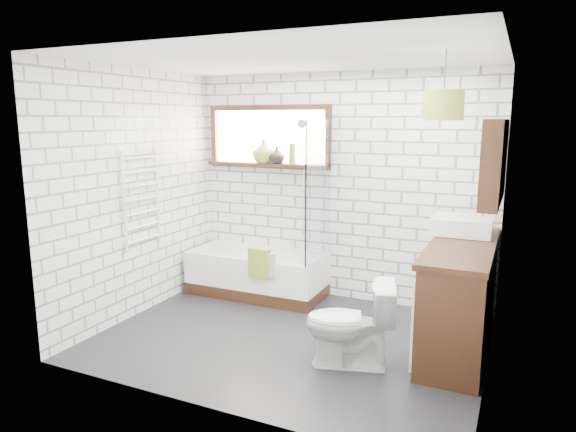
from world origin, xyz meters
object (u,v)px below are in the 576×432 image
at_px(bathtub, 257,273).
at_px(vanity, 460,296).
at_px(toilet, 350,324).
at_px(basin, 462,225).
at_px(pendant, 443,105).

distance_m(bathtub, vanity, 2.35).
bearing_deg(toilet, vanity, 117.24).
bearing_deg(basin, pendant, -96.16).
distance_m(bathtub, pendant, 3.00).
distance_m(basin, pendant, 1.41).
height_order(bathtub, vanity, vanity).
height_order(basin, toilet, basin).
bearing_deg(bathtub, toilet, -39.21).
relative_size(vanity, toilet, 2.29).
relative_size(bathtub, pendant, 5.16).
distance_m(toilet, pendant, 1.86).
distance_m(bathtub, toilet, 1.96).
bearing_deg(basin, toilet, -122.03).
height_order(vanity, toilet, vanity).
xyz_separation_m(vanity, toilet, (-0.77, -0.74, -0.11)).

